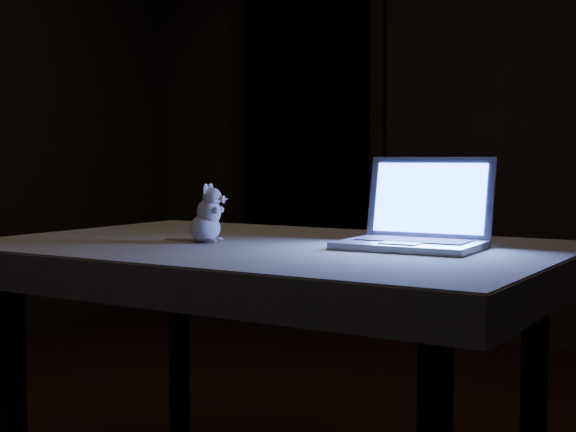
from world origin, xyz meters
The scene contains 6 objects.
back_wall centered at (0.00, 2.50, 1.30)m, with size 4.50×0.04×2.60m, color black.
doorway centered at (-1.10, 2.50, 1.06)m, with size 1.06×0.36×2.13m, color black, non-canonical shape.
table centered at (0.30, -0.03, 0.38)m, with size 1.43×0.92×0.76m, color black, non-canonical shape.
tablecloth centered at (0.32, -0.03, 0.72)m, with size 1.52×1.01×0.09m, color #B9B198, non-canonical shape.
laptop centered at (0.67, 0.05, 0.89)m, with size 0.34×0.30×0.23m, color #ACACB1, non-canonical shape.
plush_mouse centered at (0.14, -0.11, 0.85)m, with size 0.12×0.12×0.16m, color silver, non-canonical shape.
Camera 1 is at (1.52, -1.88, 1.00)m, focal length 52.00 mm.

